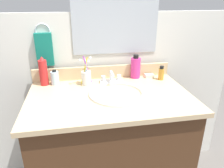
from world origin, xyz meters
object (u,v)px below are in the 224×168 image
object	(u,v)px
bottle_gel_clear	(55,78)
bottle_soap_pink	(136,67)
bottle_oil_amber	(161,73)
faucet	(111,78)
soap_bar	(149,76)
bottle_spray_red	(43,72)
cup_white_ceramic	(86,77)
hand_towel	(44,50)

from	to	relation	value
bottle_gel_clear	bottle_soap_pink	bearing A→B (deg)	3.43
bottle_oil_amber	bottle_gel_clear	size ratio (longest dim) A/B	0.98
faucet	bottle_gel_clear	bearing A→B (deg)	175.91
soap_bar	bottle_oil_amber	bearing A→B (deg)	-41.77
bottle_spray_red	soap_bar	size ratio (longest dim) A/B	3.07
bottle_soap_pink	bottle_spray_red	world-z (taller)	bottle_spray_red
cup_white_ceramic	soap_bar	size ratio (longest dim) A/B	3.09
soap_bar	cup_white_ceramic	bearing A→B (deg)	-172.51
faucet	bottle_oil_amber	world-z (taller)	bottle_oil_amber
soap_bar	hand_towel	bearing A→B (deg)	174.55
faucet	soap_bar	world-z (taller)	faucet
bottle_oil_amber	hand_towel	bearing A→B (deg)	170.78
bottle_gel_clear	faucet	bearing A→B (deg)	-4.09
bottle_gel_clear	bottle_oil_amber	bearing A→B (deg)	-3.02
hand_towel	soap_bar	world-z (taller)	hand_towel
cup_white_ceramic	bottle_gel_clear	bearing A→B (deg)	168.97
bottle_oil_amber	faucet	bearing A→B (deg)	178.11
faucet	cup_white_ceramic	distance (m)	0.17
bottle_spray_red	bottle_oil_amber	xyz separation A→B (m)	(0.80, -0.05, -0.05)
hand_towel	bottle_oil_amber	xyz separation A→B (m)	(0.79, -0.13, -0.17)
hand_towel	cup_white_ceramic	size ratio (longest dim) A/B	1.11
bottle_soap_pink	bottle_oil_amber	distance (m)	0.19
bottle_soap_pink	cup_white_ceramic	bearing A→B (deg)	-168.33
bottle_soap_pink	bottle_gel_clear	bearing A→B (deg)	-176.57
bottle_soap_pink	soap_bar	world-z (taller)	bottle_soap_pink
hand_towel	bottle_spray_red	distance (m)	0.15
bottle_spray_red	bottle_oil_amber	distance (m)	0.81
faucet	bottle_spray_red	size ratio (longest dim) A/B	0.82
bottle_spray_red	bottle_gel_clear	size ratio (longest dim) A/B	1.91
soap_bar	bottle_soap_pink	bearing A→B (deg)	172.47
bottle_gel_clear	cup_white_ceramic	xyz separation A→B (m)	(0.21, -0.04, 0.01)
hand_towel	bottle_oil_amber	size ratio (longest dim) A/B	2.19
faucet	soap_bar	size ratio (longest dim) A/B	2.50
hand_towel	cup_white_ceramic	xyz separation A→B (m)	(0.26, -0.13, -0.17)
hand_towel	bottle_gel_clear	distance (m)	0.20
cup_white_ceramic	faucet	bearing A→B (deg)	4.43
bottle_spray_red	cup_white_ceramic	xyz separation A→B (m)	(0.28, -0.05, -0.04)
bottle_gel_clear	cup_white_ceramic	size ratio (longest dim) A/B	0.52
faucet	bottle_soap_pink	xyz separation A→B (m)	(0.19, 0.06, 0.05)
bottle_soap_pink	bottle_gel_clear	world-z (taller)	bottle_soap_pink
hand_towel	bottle_oil_amber	world-z (taller)	hand_towel
hand_towel	soap_bar	distance (m)	0.76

